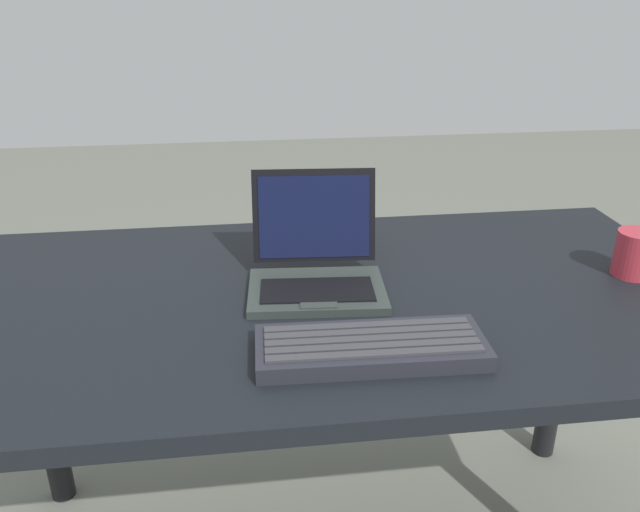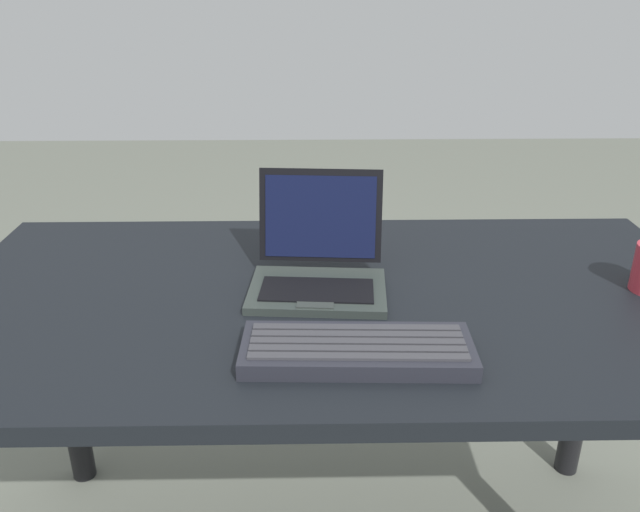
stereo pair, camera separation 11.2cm
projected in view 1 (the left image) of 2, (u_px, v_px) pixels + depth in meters
name	position (u px, v px, depth m)	size (l,w,h in m)	color
desk	(332.00, 336.00, 1.21)	(1.42, 0.74, 0.70)	black
laptop_front	(316.00, 266.00, 1.18)	(0.26, 0.23, 0.20)	#2C3431
external_keyboard	(371.00, 347.00, 0.98)	(0.35, 0.14, 0.03)	#23252D
coffee_mug	(635.00, 253.00, 1.22)	(0.11, 0.08, 0.09)	#B12E3B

